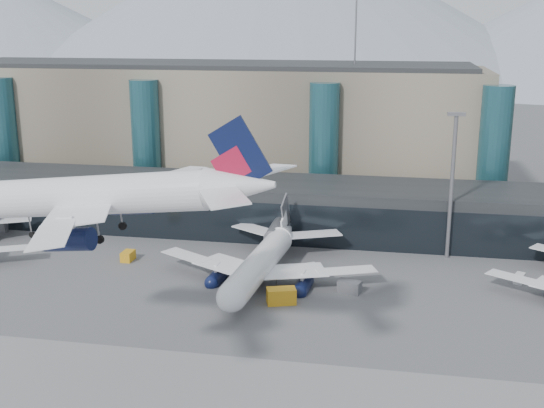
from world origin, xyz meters
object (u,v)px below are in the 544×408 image
(veh_g, at_px, (313,269))
(veh_h, at_px, (281,296))
(veh_d, at_px, (519,278))
(veh_c, at_px, (349,287))
(jet_parked_mid, at_px, (265,250))
(hero_jet, at_px, (126,184))
(lightmast_mid, at_px, (452,178))
(veh_b, at_px, (128,256))

(veh_g, bearing_deg, veh_h, -45.42)
(veh_d, bearing_deg, veh_c, 131.60)
(jet_parked_mid, relative_size, veh_d, 15.11)
(veh_d, distance_m, veh_g, 32.83)
(hero_jet, xyz_separation_m, veh_g, (15.20, 39.61, -22.84))
(veh_g, relative_size, veh_h, 0.60)
(lightmast_mid, distance_m, veh_b, 57.59)
(veh_b, bearing_deg, veh_h, -113.96)
(lightmast_mid, relative_size, veh_c, 7.43)
(lightmast_mid, bearing_deg, jet_parked_mid, -152.41)
(hero_jet, distance_m, veh_b, 49.01)
(lightmast_mid, distance_m, veh_h, 38.28)
(lightmast_mid, bearing_deg, hero_jet, -125.84)
(veh_b, bearing_deg, jet_parked_mid, -97.15)
(hero_jet, relative_size, veh_h, 8.79)
(lightmast_mid, xyz_separation_m, jet_parked_mid, (-29.60, -15.46, -9.79))
(hero_jet, distance_m, jet_parked_mid, 41.66)
(veh_d, relative_size, veh_g, 0.98)
(veh_c, bearing_deg, veh_b, -176.02)
(veh_b, xyz_separation_m, veh_h, (29.43, -13.61, 0.33))
(veh_c, height_order, veh_h, veh_h)
(hero_jet, bearing_deg, veh_c, 60.90)
(veh_d, bearing_deg, veh_h, 135.28)
(veh_g, bearing_deg, veh_b, -122.86)
(lightmast_mid, bearing_deg, veh_c, -128.76)
(jet_parked_mid, xyz_separation_m, veh_h, (4.35, -10.08, -3.46))
(lightmast_mid, xyz_separation_m, veh_c, (-15.69, -19.55, -13.46))
(hero_jet, distance_m, veh_h, 36.55)
(jet_parked_mid, bearing_deg, hero_jet, 172.63)
(veh_c, xyz_separation_m, veh_d, (26.30, 9.21, -0.24))
(veh_d, bearing_deg, veh_g, 115.43)
(jet_parked_mid, bearing_deg, lightmast_mid, -57.70)
(jet_parked_mid, height_order, veh_c, jet_parked_mid)
(lightmast_mid, height_order, hero_jet, hero_jet)
(lightmast_mid, height_order, veh_c, lightmast_mid)
(veh_d, xyz_separation_m, veh_g, (-32.78, -1.79, 0.03))
(jet_parked_mid, distance_m, veh_c, 14.95)
(veh_b, xyz_separation_m, veh_d, (65.28, 1.59, -0.12))
(hero_jet, height_order, veh_g, hero_jet)
(veh_b, distance_m, veh_g, 32.51)
(veh_h, bearing_deg, veh_d, 4.95)
(veh_c, xyz_separation_m, veh_g, (-6.48, 7.42, -0.21))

